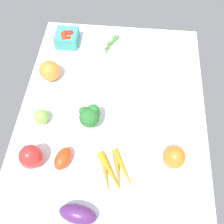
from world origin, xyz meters
TOP-DOWN VIEW (x-y plane):
  - tablecloth at (0.00, 0.00)cm, footprint 104.00×76.00cm
  - bell_pepper_orange at (-17.80, -23.68)cm, footprint 11.49×11.49cm
  - bell_pepper_red at (-22.61, 26.46)cm, footprint 10.16×10.16cm
  - broccoli_head at (-5.29, 7.85)cm, footprint 8.50×8.10cm
  - berry_basket at (38.08, 25.16)cm, footprint 10.37×10.37cm
  - carrot_bunch at (-24.09, -3.04)cm, footprint 17.21×15.30cm
  - okra_pile at (38.26, 4.64)cm, footprint 13.29×7.96cm
  - heirloom_tomato_green at (-5.44, 27.51)cm, footprint 6.11×6.11cm
  - eggplant at (-39.50, 7.34)cm, footprint 7.69×13.27cm
  - heirloom_tomato_orange at (16.61, 28.64)cm, footprint 8.94×8.94cm
  - roma_tomato at (-21.37, 15.75)cm, footprint 10.05×7.72cm

SIDE VIEW (x-z plane):
  - tablecloth at x=0.00cm, z-range 0.00..2.00cm
  - okra_pile at x=38.26cm, z-range 1.92..3.80cm
  - carrot_bunch at x=-24.09cm, z-range 1.83..4.75cm
  - roma_tomato at x=-21.37cm, z-range 2.00..7.45cm
  - heirloom_tomato_green at x=-5.44cm, z-range 2.00..8.11cm
  - eggplant at x=-39.50cm, z-range 2.00..8.11cm
  - berry_basket at x=38.08cm, z-range 1.83..9.40cm
  - bell_pepper_orange at x=-17.80cm, z-range 2.00..10.91cm
  - heirloom_tomato_orange at x=16.61cm, z-range 2.00..10.94cm
  - bell_pepper_red at x=-22.61cm, z-range 2.00..12.32cm
  - broccoli_head at x=-5.29cm, z-range 3.63..14.56cm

